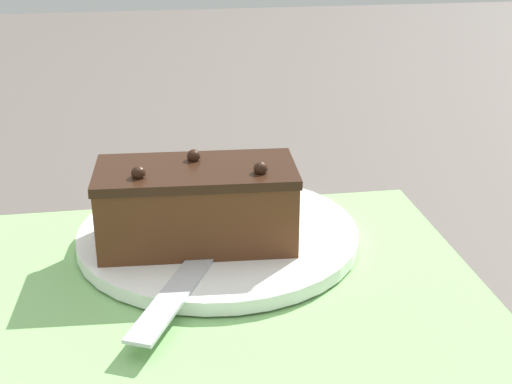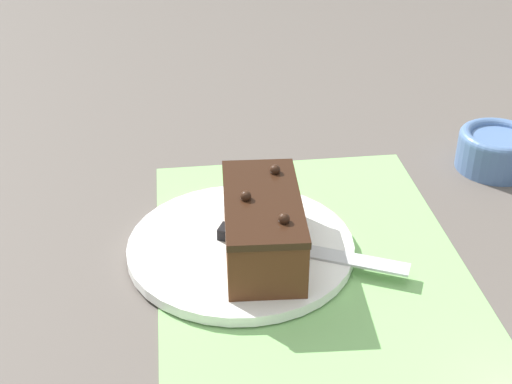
% 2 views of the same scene
% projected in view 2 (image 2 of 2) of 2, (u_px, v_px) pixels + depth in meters
% --- Properties ---
extents(ground_plane, '(3.00, 3.00, 0.00)m').
position_uv_depth(ground_plane, '(309.00, 260.00, 0.80)').
color(ground_plane, '#544C47').
extents(placemat_woven, '(0.46, 0.34, 0.00)m').
position_uv_depth(placemat_woven, '(309.00, 258.00, 0.80)').
color(placemat_woven, '#7AB266').
rests_on(placemat_woven, ground_plane).
extents(cake_plate, '(0.26, 0.26, 0.01)m').
position_uv_depth(cake_plate, '(241.00, 247.00, 0.81)').
color(cake_plate, white).
rests_on(cake_plate, placemat_woven).
extents(chocolate_cake, '(0.18, 0.09, 0.08)m').
position_uv_depth(chocolate_cake, '(262.00, 224.00, 0.78)').
color(chocolate_cake, '#512D19').
rests_on(chocolate_cake, cake_plate).
extents(serving_knife, '(0.11, 0.20, 0.01)m').
position_uv_depth(serving_knife, '(279.00, 243.00, 0.80)').
color(serving_knife, black).
rests_on(serving_knife, cake_plate).
extents(small_bowl, '(0.11, 0.11, 0.05)m').
position_uv_depth(small_bowl, '(497.00, 149.00, 0.97)').
color(small_bowl, '#4C6B9E').
rests_on(small_bowl, ground_plane).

